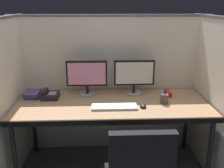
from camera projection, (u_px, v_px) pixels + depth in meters
The scene contains 12 objects.
cubicle_partition_rear at pixel (111, 84), 2.94m from camera, with size 2.21×0.06×1.57m.
cubicle_partition_left at pixel (6, 103), 2.38m from camera, with size 0.06×1.41×1.57m.
cubicle_partition_right at pixel (215, 100), 2.46m from camera, with size 0.06×1.41×1.57m.
desk at pixel (112, 108), 2.53m from camera, with size 1.90×0.80×0.74m.
monitor_left at pixel (87, 76), 2.68m from camera, with size 0.43×0.17×0.37m.
monitor_right at pixel (134, 75), 2.71m from camera, with size 0.43×0.17×0.37m.
keyboard_main at pixel (114, 107), 2.40m from camera, with size 0.43×0.15×0.02m, color silver.
computer_mouse at pixel (143, 106), 2.41m from camera, with size 0.06×0.10×0.04m.
desk_phone at pixel (50, 95), 2.64m from camera, with size 0.17×0.19×0.09m.
book_stack at pixel (33, 94), 2.68m from camera, with size 0.16×0.22×0.06m.
pen_cup at pixel (164, 99), 2.50m from camera, with size 0.08×0.08×0.16m.
red_stapler at pixel (168, 93), 2.71m from camera, with size 0.04×0.15×0.06m, color red.
Camera 1 is at (-0.10, -2.05, 1.68)m, focal length 40.80 mm.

